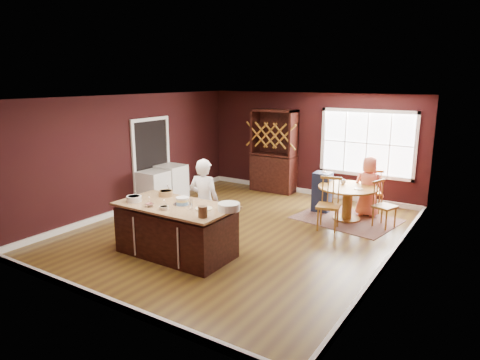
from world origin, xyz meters
name	(u,v)px	position (x,y,z in m)	size (l,w,h in m)	color
room_shell	(240,167)	(0.00, 0.00, 1.35)	(7.00, 7.00, 7.00)	brown
window	(367,143)	(1.50, 3.47, 1.50)	(2.36, 0.10, 1.66)	white
doorway	(152,162)	(-2.97, 0.60, 1.02)	(0.08, 1.26, 2.13)	white
kitchen_island	(176,231)	(-0.30, -1.60, 0.44)	(2.08, 1.09, 0.92)	black
dining_table	(348,196)	(1.60, 1.91, 0.53)	(1.29, 1.29, 0.75)	brown
baker	(204,202)	(-0.21, -0.89, 0.81)	(0.59, 0.39, 1.63)	white
layer_cake	(182,201)	(-0.20, -1.53, 0.99)	(0.32, 0.32, 0.13)	white
bowl_blue	(134,199)	(-1.04, -1.85, 0.97)	(0.26, 0.26, 0.10)	white
bowl_yellow	(166,193)	(-0.82, -1.27, 0.97)	(0.27, 0.27, 0.10)	#AD7F49
bowl_pink	(149,205)	(-0.60, -1.93, 0.95)	(0.15, 0.15, 0.06)	silver
bowl_olive	(164,208)	(-0.26, -1.93, 0.95)	(0.16, 0.16, 0.06)	#C8B391
drinking_glass	(190,204)	(0.09, -1.67, 1.00)	(0.08, 0.08, 0.17)	silver
dinner_plate	(204,209)	(0.28, -1.55, 0.93)	(0.29, 0.29, 0.02)	#F6E4A5
white_tub	(229,207)	(0.67, -1.38, 0.98)	(0.37, 0.37, 0.13)	silver
stoneware_crock	(203,212)	(0.53, -1.90, 1.01)	(0.15, 0.15, 0.18)	brown
toy_figurine	(201,212)	(0.43, -1.81, 0.96)	(0.05, 0.05, 0.08)	#FFFA1D
rug	(346,219)	(1.60, 1.91, 0.01)	(2.07, 1.60, 0.01)	brown
chair_east	(385,204)	(2.43, 1.83, 0.50)	(0.42, 0.40, 1.00)	brown
chair_south	(329,204)	(1.48, 1.08, 0.55)	(0.46, 0.44, 1.10)	brown
chair_north	(371,190)	(1.87, 2.72, 0.53)	(0.44, 0.42, 1.06)	olive
seated_woman	(369,186)	(1.90, 2.41, 0.69)	(0.67, 0.44, 1.38)	#EA775D
high_chair	(322,191)	(0.90, 2.19, 0.49)	(0.39, 0.39, 0.97)	black
toddler	(322,177)	(0.85, 2.26, 0.81)	(0.18, 0.14, 0.26)	#8CA5BF
table_plate	(359,189)	(1.86, 1.82, 0.76)	(0.19, 0.19, 0.01)	beige
table_cup	(343,182)	(1.42, 2.09, 0.80)	(0.13, 0.13, 0.10)	white
hutch	(274,151)	(-0.96, 3.22, 1.12)	(1.23, 0.51, 2.25)	black
washer	(154,189)	(-2.64, 0.28, 0.45)	(0.62, 0.60, 0.89)	silver
dryer	(171,183)	(-2.64, 0.92, 0.47)	(0.64, 0.62, 0.93)	white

